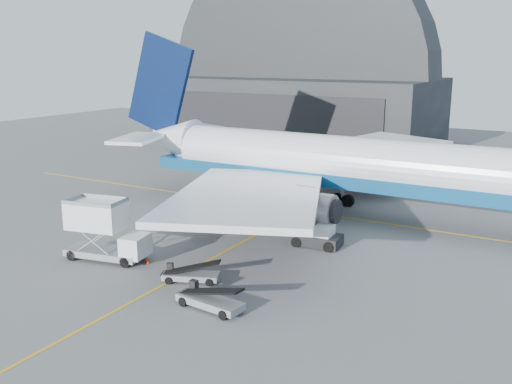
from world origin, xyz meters
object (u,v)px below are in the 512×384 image
Objects in this scene: belt_loader_a at (190,275)px; catering_truck at (104,231)px; pushback_tug at (318,238)px; airliner at (331,163)px; belt_loader_b at (210,300)px.

catering_truck is at bearing 154.13° from belt_loader_a.
catering_truck is 1.67× the size of pushback_tug.
airliner is 10.65× the size of belt_loader_b.
belt_loader_a is (8.83, -0.34, -1.88)m from catering_truck.
airliner is 26.07m from belt_loader_b.
belt_loader_a is (-4.94, -12.07, -0.21)m from pushback_tug.
pushback_tug is 15.19m from belt_loader_b.
pushback_tug is at bearing 29.06° from catering_truck.
belt_loader_b is at bearing -97.79° from pushback_tug.
catering_truck is 13.26m from belt_loader_b.
catering_truck is 1.42× the size of belt_loader_b.
airliner is at bearing 103.95° from pushback_tug.
belt_loader_b reaches higher than belt_loader_a.
belt_loader_b is (3.84, -3.08, 0.07)m from belt_loader_a.
pushback_tug is 0.85× the size of belt_loader_b.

